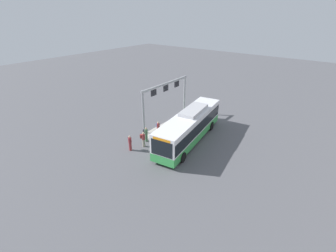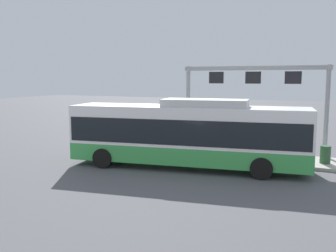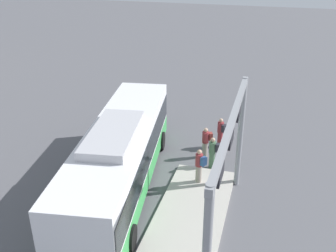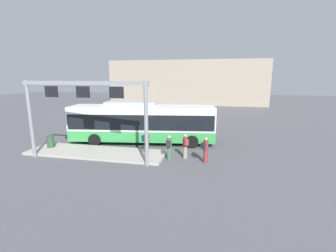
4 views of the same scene
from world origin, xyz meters
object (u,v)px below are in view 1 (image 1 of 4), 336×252
(person_waiting_near, at_px, (158,128))
(person_waiting_mid, at_px, (143,139))
(bus_main, at_px, (190,125))
(trash_bin, at_px, (195,111))
(person_boarding, at_px, (130,142))
(person_waiting_far, at_px, (146,134))

(person_waiting_near, distance_m, person_waiting_mid, 2.67)
(bus_main, xyz_separation_m, trash_bin, (-6.29, -3.19, -1.20))
(bus_main, bearing_deg, person_waiting_mid, -45.76)
(bus_main, xyz_separation_m, person_waiting_mid, (4.02, -3.06, -0.92))
(person_boarding, height_order, person_waiting_far, same)
(bus_main, relative_size, trash_bin, 13.29)
(person_boarding, bearing_deg, person_waiting_far, 123.08)
(person_boarding, relative_size, trash_bin, 1.86)
(person_waiting_near, height_order, trash_bin, person_waiting_near)
(person_waiting_near, xyz_separation_m, trash_bin, (-7.65, 0.07, -0.44))
(person_waiting_near, xyz_separation_m, person_waiting_mid, (2.66, 0.20, -0.16))
(person_waiting_mid, relative_size, person_waiting_far, 1.00)
(trash_bin, bearing_deg, person_waiting_mid, 0.72)
(person_waiting_mid, bearing_deg, person_waiting_far, 94.11)
(person_waiting_far, distance_m, trash_bin, 9.32)
(person_boarding, height_order, person_waiting_mid, same)
(trash_bin, bearing_deg, person_boarding, -2.13)
(bus_main, distance_m, trash_bin, 7.16)
(bus_main, height_order, person_waiting_near, bus_main)
(trash_bin, bearing_deg, person_waiting_far, -2.52)
(person_boarding, relative_size, person_waiting_near, 1.00)
(person_waiting_near, relative_size, trash_bin, 1.86)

